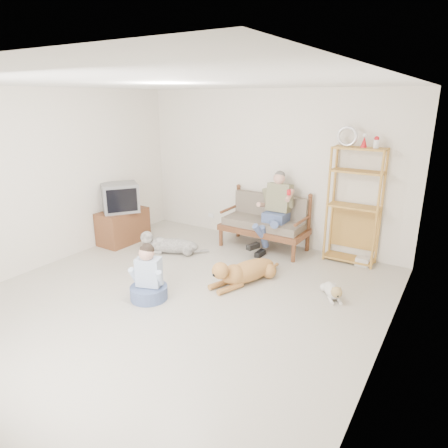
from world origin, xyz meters
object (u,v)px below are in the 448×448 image
Objects in this scene: loveseat at (266,221)px; tv_stand at (123,226)px; etagere at (354,205)px; golden_retriever at (243,272)px.

loveseat reaches higher than tv_stand.
etagere is at bearing 6.27° from loveseat.
etagere is 4.05m from tv_stand.
etagere is 1.61× the size of golden_retriever.
loveseat reaches higher than golden_retriever.
golden_retriever is (0.37, -1.47, -0.32)m from loveseat.
etagere is 2.35× the size of tv_stand.
etagere is at bearing 20.11° from tv_stand.
golden_retriever is (-1.08, -1.60, -0.77)m from etagere.
tv_stand is (-3.79, -1.26, -0.64)m from etagere.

